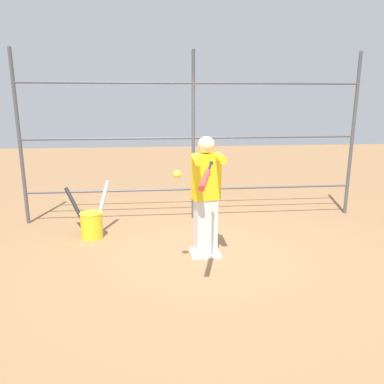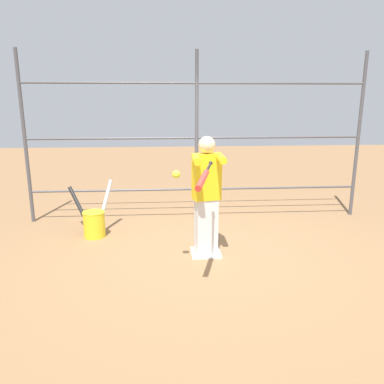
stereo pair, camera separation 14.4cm
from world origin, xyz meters
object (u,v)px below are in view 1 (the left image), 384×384
batter (206,193)px  softball_in_flight (177,174)px  baseball_bat_swinging (206,177)px  bat_bucket (91,223)px

batter → softball_in_flight: (0.41, 0.49, 0.35)m
baseball_bat_swinging → bat_bucket: size_ratio=1.09×
softball_in_flight → bat_bucket: (1.24, -1.31, -0.99)m
bat_bucket → batter: bearing=153.7°
baseball_bat_swinging → softball_in_flight: baseball_bat_swinging is taller
softball_in_flight → bat_bucket: 2.06m
bat_bucket → baseball_bat_swinging: bearing=131.0°
batter → baseball_bat_swinging: 1.02m
batter → baseball_bat_swinging: size_ratio=1.84×
softball_in_flight → baseball_bat_swinging: bearing=122.2°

